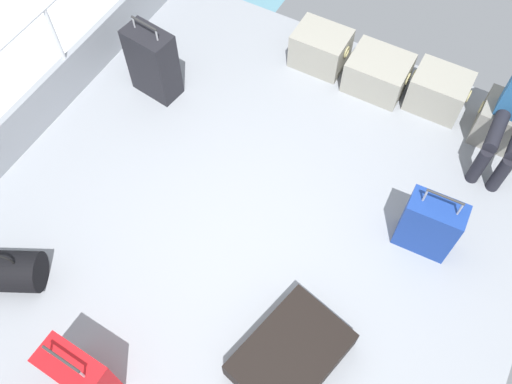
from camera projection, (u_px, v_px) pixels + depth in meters
name	position (u px, v px, depth m)	size (l,w,h in m)	color
ground_plane	(238.00, 249.00, 4.44)	(4.40, 5.20, 0.06)	gray
gunwale_port	(21.00, 127.00, 4.76)	(0.06, 5.20, 0.45)	gray
cargo_crate_0	(320.00, 48.00, 5.30)	(0.55, 0.40, 0.38)	gray
cargo_crate_1	(378.00, 73.00, 5.16)	(0.58, 0.46, 0.35)	gray
cargo_crate_2	(439.00, 91.00, 5.02)	(0.54, 0.40, 0.38)	gray
cargo_crate_3	(507.00, 124.00, 4.81)	(0.55, 0.40, 0.40)	gray
suitcase_0	(79.00, 374.00, 3.63)	(0.47, 0.25, 0.69)	red
suitcase_1	(153.00, 63.00, 4.98)	(0.47, 0.31, 0.82)	black
suitcase_2	(291.00, 355.00, 3.86)	(0.74, 0.92, 0.22)	black
suitcase_4	(429.00, 225.00, 4.19)	(0.44, 0.25, 0.72)	navy
duffel_bag	(5.00, 271.00, 4.13)	(0.63, 0.53, 0.46)	black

